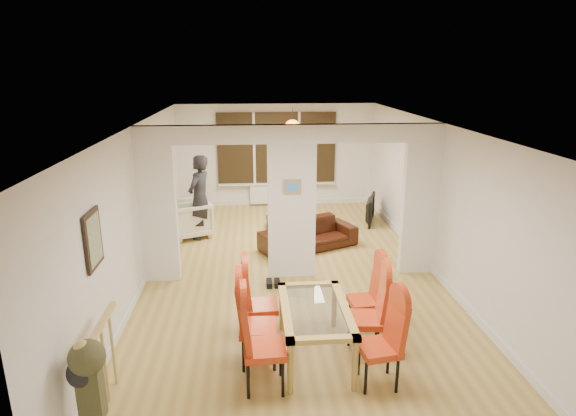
{
  "coord_description": "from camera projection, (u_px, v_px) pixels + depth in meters",
  "views": [
    {
      "loc": [
        -0.67,
        -7.69,
        3.48
      ],
      "look_at": [
        -0.01,
        0.6,
        1.04
      ],
      "focal_mm": 30.0,
      "sensor_mm": 36.0,
      "label": 1
    }
  ],
  "objects": [
    {
      "name": "floor",
      "position": [
        291.0,
        274.0,
        8.39
      ],
      "size": [
        5.0,
        9.0,
        0.01
      ],
      "primitive_type": "cube",
      "color": "#B29448",
      "rests_on": "ground"
    },
    {
      "name": "room_walls",
      "position": [
        292.0,
        203.0,
        8.02
      ],
      "size": [
        5.0,
        9.0,
        2.6
      ],
      "primitive_type": null,
      "color": "silver",
      "rests_on": "floor"
    },
    {
      "name": "divider_wall",
      "position": [
        292.0,
        203.0,
        8.02
      ],
      "size": [
        5.0,
        0.18,
        2.6
      ],
      "primitive_type": "cube",
      "color": "white",
      "rests_on": "floor"
    },
    {
      "name": "bay_window_blinds",
      "position": [
        277.0,
        148.0,
        12.21
      ],
      "size": [
        3.0,
        0.08,
        1.8
      ],
      "primitive_type": "cube",
      "color": "black",
      "rests_on": "room_walls"
    },
    {
      "name": "radiator",
      "position": [
        277.0,
        194.0,
        12.51
      ],
      "size": [
        1.4,
        0.08,
        0.5
      ],
      "primitive_type": "cube",
      "color": "white",
      "rests_on": "floor"
    },
    {
      "name": "pendant_light",
      "position": [
        292.0,
        128.0,
        10.96
      ],
      "size": [
        0.36,
        0.36,
        0.36
      ],
      "primitive_type": "sphere",
      "color": "orange",
      "rests_on": "room_walls"
    },
    {
      "name": "stair_newel",
      "position": [
        103.0,
        360.0,
        5.0
      ],
      "size": [
        0.4,
        1.2,
        1.1
      ],
      "primitive_type": null,
      "color": "tan",
      "rests_on": "floor"
    },
    {
      "name": "wall_poster",
      "position": [
        93.0,
        239.0,
        5.45
      ],
      "size": [
        0.04,
        0.52,
        0.67
      ],
      "primitive_type": "cube",
      "color": "gray",
      "rests_on": "room_walls"
    },
    {
      "name": "pillar_photo",
      "position": [
        292.0,
        187.0,
        7.84
      ],
      "size": [
        0.3,
        0.03,
        0.25
      ],
      "primitive_type": "cube",
      "color": "#4C8CD8",
      "rests_on": "divider_wall"
    },
    {
      "name": "dining_table",
      "position": [
        315.0,
        332.0,
        5.92
      ],
      "size": [
        0.82,
        1.46,
        0.68
      ],
      "primitive_type": null,
      "color": "#AD8E40",
      "rests_on": "floor"
    },
    {
      "name": "dining_chair_la",
      "position": [
        265.0,
        342.0,
        5.29
      ],
      "size": [
        0.48,
        0.48,
        1.15
      ],
      "primitive_type": null,
      "rotation": [
        0.0,
        0.0,
        0.05
      ],
      "color": "#B63212",
      "rests_on": "floor"
    },
    {
      "name": "dining_chair_lb",
      "position": [
        258.0,
        322.0,
        5.75
      ],
      "size": [
        0.46,
        0.46,
        1.11
      ],
      "primitive_type": null,
      "rotation": [
        0.0,
        0.0,
        -0.03
      ],
      "color": "#B63212",
      "rests_on": "floor"
    },
    {
      "name": "dining_chair_lc",
      "position": [
        261.0,
        301.0,
        6.31
      ],
      "size": [
        0.44,
        0.44,
        1.05
      ],
      "primitive_type": null,
      "rotation": [
        0.0,
        0.0,
        0.05
      ],
      "color": "#B63212",
      "rests_on": "floor"
    },
    {
      "name": "dining_chair_ra",
      "position": [
        379.0,
        342.0,
        5.36
      ],
      "size": [
        0.49,
        0.49,
        1.08
      ],
      "primitive_type": null,
      "rotation": [
        0.0,
        0.0,
        0.16
      ],
      "color": "#B63212",
      "rests_on": "floor"
    },
    {
      "name": "dining_chair_rb",
      "position": [
        367.0,
        313.0,
        5.94
      ],
      "size": [
        0.49,
        0.49,
        1.1
      ],
      "primitive_type": null,
      "rotation": [
        0.0,
        0.0,
        -0.11
      ],
      "color": "#B63212",
      "rests_on": "floor"
    },
    {
      "name": "dining_chair_rc",
      "position": [
        365.0,
        296.0,
        6.48
      ],
      "size": [
        0.44,
        0.44,
        1.02
      ],
      "primitive_type": null,
      "rotation": [
        0.0,
        0.0,
        0.09
      ],
      "color": "#B63212",
      "rests_on": "floor"
    },
    {
      "name": "sofa",
      "position": [
        308.0,
        235.0,
        9.54
      ],
      "size": [
        2.06,
        1.47,
        0.56
      ],
      "primitive_type": "imported",
      "rotation": [
        0.0,
        0.0,
        0.42
      ],
      "color": "black",
      "rests_on": "floor"
    },
    {
      "name": "armchair",
      "position": [
        189.0,
        219.0,
        10.19
      ],
      "size": [
        1.09,
        1.1,
        0.77
      ],
      "primitive_type": "imported",
      "rotation": [
        0.0,
        0.0,
        -1.17
      ],
      "color": "beige",
      "rests_on": "floor"
    },
    {
      "name": "person",
      "position": [
        200.0,
        197.0,
        9.94
      ],
      "size": [
        0.76,
        0.66,
        1.77
      ],
      "primitive_type": "imported",
      "rotation": [
        0.0,
        0.0,
        -2.01
      ],
      "color": "black",
      "rests_on": "floor"
    },
    {
      "name": "television",
      "position": [
        367.0,
        209.0,
        11.16
      ],
      "size": [
        1.06,
        0.47,
        0.61
      ],
      "primitive_type": "imported",
      "rotation": [
        0.0,
        0.0,
        1.25
      ],
      "color": "black",
      "rests_on": "floor"
    },
    {
      "name": "coffee_table",
      "position": [
        289.0,
        223.0,
        10.78
      ],
      "size": [
        1.04,
        0.56,
        0.24
      ],
      "primitive_type": null,
      "rotation": [
        0.0,
        0.0,
        -0.05
      ],
      "color": "#322411",
      "rests_on": "floor"
    },
    {
      "name": "bottle",
      "position": [
        280.0,
        214.0,
        10.6
      ],
      "size": [
        0.07,
        0.07,
        0.26
      ],
      "primitive_type": "cylinder",
      "color": "#143F19",
      "rests_on": "coffee_table"
    },
    {
      "name": "bowl",
      "position": [
        286.0,
        217.0,
        10.72
      ],
      "size": [
        0.22,
        0.22,
        0.06
      ],
      "primitive_type": "imported",
      "color": "#322411",
      "rests_on": "coffee_table"
    },
    {
      "name": "shoes",
      "position": [
        273.0,
        283.0,
        7.94
      ],
      "size": [
        0.22,
        0.24,
        0.09
      ],
      "primitive_type": null,
      "color": "black",
      "rests_on": "floor"
    }
  ]
}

